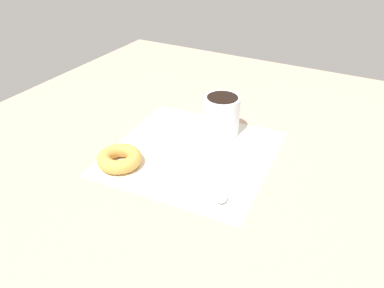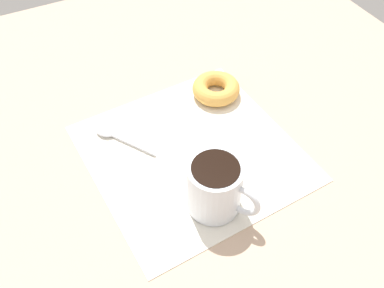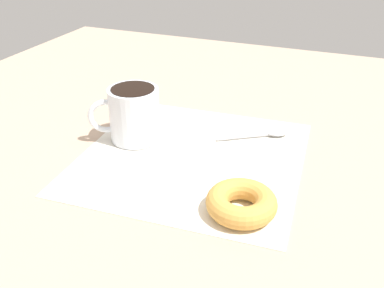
{
  "view_description": "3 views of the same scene",
  "coord_description": "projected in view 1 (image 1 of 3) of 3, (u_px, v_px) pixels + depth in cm",
  "views": [
    {
      "loc": [
        28.38,
        -60.16,
        44.07
      ],
      "look_at": [
        -2.96,
        -1.92,
        2.3
      ],
      "focal_mm": 35.0,
      "sensor_mm": 36.0,
      "label": 1
    },
    {
      "loc": [
        18.4,
        39.65,
        55.06
      ],
      "look_at": [
        -2.96,
        -1.92,
        2.3
      ],
      "focal_mm": 40.0,
      "sensor_mm": 36.0,
      "label": 2
    },
    {
      "loc": [
        -55.62,
        -22.78,
        34.04
      ],
      "look_at": [
        -2.96,
        -1.92,
        2.3
      ],
      "focal_mm": 40.0,
      "sensor_mm": 36.0,
      "label": 3
    }
  ],
  "objects": [
    {
      "name": "spoon",
      "position": [
        219.0,
        191.0,
        0.68
      ],
      "size": [
        7.93,
        11.1,
        0.9
      ],
      "color": "silver",
      "rests_on": "napkin"
    },
    {
      "name": "napkin",
      "position": [
        192.0,
        153.0,
        0.79
      ],
      "size": [
        34.86,
        34.86,
        0.3
      ],
      "primitive_type": "cube",
      "rotation": [
        0.0,
        0.0,
        0.06
      ],
      "color": "white",
      "rests_on": "ground_plane"
    },
    {
      "name": "ground_plane",
      "position": [
        208.0,
        156.0,
        0.8
      ],
      "size": [
        120.0,
        120.0,
        2.0
      ],
      "primitive_type": "cube",
      "color": "tan"
    },
    {
      "name": "coffee_cup",
      "position": [
        222.0,
        114.0,
        0.84
      ],
      "size": [
        8.19,
        10.65,
        8.77
      ],
      "color": "silver",
      "rests_on": "napkin"
    },
    {
      "name": "donut",
      "position": [
        119.0,
        158.0,
        0.75
      ],
      "size": [
        8.97,
        8.97,
        2.85
      ],
      "primitive_type": "torus",
      "color": "gold",
      "rests_on": "napkin"
    }
  ]
}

